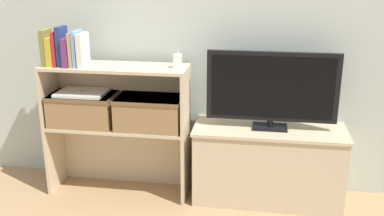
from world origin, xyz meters
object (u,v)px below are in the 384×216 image
(book_mustard, at_px, (53,51))
(laptop, at_px, (82,93))
(book_crimson, at_px, (57,48))
(book_tan, at_px, (74,49))
(book_navy, at_px, (62,46))
(book_skyblue, at_px, (77,49))
(tv, at_px, (272,88))
(book_ivory, at_px, (83,50))
(tv_stand, at_px, (268,164))
(storage_basket_left, at_px, (83,108))
(book_plum, at_px, (69,52))
(storage_basket_right, at_px, (150,111))
(book_olive, at_px, (47,47))
(baby_monitor, at_px, (178,61))

(book_mustard, bearing_deg, laptop, 11.28)
(book_crimson, bearing_deg, book_tan, 0.00)
(book_navy, relative_size, book_skyblue, 1.10)
(tv, relative_size, book_ivory, 3.85)
(tv_stand, bearing_deg, book_tan, -176.39)
(book_ivory, bearing_deg, tv, 3.72)
(book_skyblue, height_order, book_ivory, book_skyblue)
(book_crimson, distance_m, book_navy, 0.04)
(book_skyblue, relative_size, storage_basket_left, 0.53)
(book_tan, bearing_deg, tv, 3.54)
(book_ivory, bearing_deg, book_plum, 180.00)
(book_crimson, distance_m, storage_basket_left, 0.43)
(book_mustard, bearing_deg, tv, 3.18)
(book_mustard, relative_size, storage_basket_right, 0.42)
(tv, height_order, book_skyblue, book_skyblue)
(tv_stand, bearing_deg, storage_basket_left, -177.82)
(book_skyblue, distance_m, book_ivory, 0.04)
(book_mustard, height_order, book_navy, book_navy)
(tv, bearing_deg, book_olive, -176.91)
(book_plum, distance_m, book_ivory, 0.10)
(book_mustard, height_order, baby_monitor, book_mustard)
(book_olive, bearing_deg, book_tan, 0.00)
(baby_monitor, bearing_deg, tv_stand, 3.08)
(book_olive, distance_m, book_tan, 0.18)
(book_crimson, relative_size, book_plum, 1.21)
(book_skyblue, bearing_deg, tv, 3.61)
(storage_basket_left, bearing_deg, book_olive, -170.86)
(book_mustard, distance_m, book_skyblue, 0.17)
(book_crimson, distance_m, book_tan, 0.11)
(tv_stand, xyz_separation_m, book_plum, (-1.29, -0.08, 0.73))
(tv_stand, distance_m, book_navy, 1.54)
(tv, xyz_separation_m, laptop, (-1.24, -0.05, -0.07))
(tv, relative_size, storage_basket_right, 1.89)
(book_mustard, relative_size, laptop, 0.57)
(book_navy, relative_size, storage_basket_right, 0.58)
(book_plum, xyz_separation_m, book_skyblue, (0.06, 0.00, 0.02))
(book_crimson, distance_m, laptop, 0.33)
(book_tan, bearing_deg, book_mustard, 180.00)
(storage_basket_left, bearing_deg, storage_basket_right, 0.00)
(book_plum, relative_size, laptop, 0.58)
(book_olive, distance_m, book_skyblue, 0.21)
(tv_stand, height_order, book_plum, book_plum)
(book_crimson, height_order, storage_basket_right, book_crimson)
(tv_stand, xyz_separation_m, book_ivory, (-1.20, -0.08, 0.74))
(book_navy, relative_size, book_ivory, 1.18)
(storage_basket_left, bearing_deg, book_crimson, -165.96)
(book_skyblue, xyz_separation_m, baby_monitor, (0.64, 0.05, -0.07))
(tv_stand, relative_size, book_ivory, 4.59)
(book_plum, bearing_deg, storage_basket_right, 3.62)
(storage_basket_right, bearing_deg, book_crimson, -176.84)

